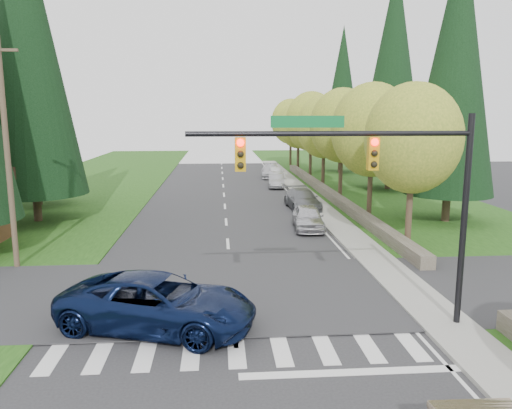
{
  "coord_description": "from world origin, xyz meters",
  "views": [
    {
      "loc": [
        -0.45,
        -10.22,
        6.75
      ],
      "look_at": [
        1.21,
        11.63,
        2.8
      ],
      "focal_mm": 35.0,
      "sensor_mm": 36.0,
      "label": 1
    }
  ],
  "objects": [
    {
      "name": "grass_east",
      "position": [
        13.0,
        20.0,
        0.03
      ],
      "size": [
        14.0,
        110.0,
        0.06
      ],
      "primitive_type": "cube",
      "color": "#1B4312",
      "rests_on": "ground"
    },
    {
      "name": "grass_west",
      "position": [
        -13.0,
        20.0,
        0.03
      ],
      "size": [
        14.0,
        110.0,
        0.06
      ],
      "primitive_type": "cube",
      "color": "#1B4312",
      "rests_on": "ground"
    },
    {
      "name": "cross_street",
      "position": [
        0.0,
        8.0,
        0.0
      ],
      "size": [
        120.0,
        8.0,
        0.1
      ],
      "primitive_type": "cube",
      "color": "#28282B",
      "rests_on": "ground"
    },
    {
      "name": "sidewalk_east",
      "position": [
        6.9,
        22.0,
        0.07
      ],
      "size": [
        1.8,
        80.0,
        0.13
      ],
      "primitive_type": "cube",
      "color": "gray",
      "rests_on": "ground"
    },
    {
      "name": "curb_east",
      "position": [
        6.05,
        22.0,
        0.07
      ],
      "size": [
        0.2,
        80.0,
        0.13
      ],
      "primitive_type": "cube",
      "color": "gray",
      "rests_on": "ground"
    },
    {
      "name": "stone_wall_north",
      "position": [
        8.6,
        30.0,
        0.35
      ],
      "size": [
        0.7,
        40.0,
        0.7
      ],
      "primitive_type": "cube",
      "color": "#4C4438",
      "rests_on": "ground"
    },
    {
      "name": "traffic_signal",
      "position": [
        4.37,
        4.5,
        4.98
      ],
      "size": [
        8.7,
        0.37,
        6.8
      ],
      "color": "black",
      "rests_on": "ground"
    },
    {
      "name": "utility_pole",
      "position": [
        -9.5,
        12.0,
        5.14
      ],
      "size": [
        1.6,
        0.24,
        10.0
      ],
      "color": "#473828",
      "rests_on": "ground"
    },
    {
      "name": "decid_tree_0",
      "position": [
        9.2,
        14.0,
        5.6
      ],
      "size": [
        4.8,
        4.8,
        8.37
      ],
      "color": "#38281C",
      "rests_on": "ground"
    },
    {
      "name": "decid_tree_1",
      "position": [
        9.3,
        21.0,
        5.8
      ],
      "size": [
        5.2,
        5.2,
        8.8
      ],
      "color": "#38281C",
      "rests_on": "ground"
    },
    {
      "name": "decid_tree_2",
      "position": [
        9.1,
        28.0,
        5.93
      ],
      "size": [
        5.0,
        5.0,
        8.82
      ],
      "color": "#38281C",
      "rests_on": "ground"
    },
    {
      "name": "decid_tree_3",
      "position": [
        9.2,
        35.0,
        5.66
      ],
      "size": [
        5.0,
        5.0,
        8.55
      ],
      "color": "#38281C",
      "rests_on": "ground"
    },
    {
      "name": "decid_tree_4",
      "position": [
        9.3,
        42.0,
        6.06
      ],
      "size": [
        5.4,
        5.4,
        9.18
      ],
      "color": "#38281C",
      "rests_on": "ground"
    },
    {
      "name": "decid_tree_5",
      "position": [
        9.1,
        49.0,
        5.53
      ],
      "size": [
        4.8,
        4.8,
        8.3
      ],
      "color": "#38281C",
      "rests_on": "ground"
    },
    {
      "name": "decid_tree_6",
      "position": [
        9.2,
        56.0,
        5.86
      ],
      "size": [
        5.2,
        5.2,
        8.86
      ],
      "color": "#38281C",
      "rests_on": "ground"
    },
    {
      "name": "conifer_w_c",
      "position": [
        -12.0,
        22.0,
        11.29
      ],
      "size": [
        6.46,
        6.46,
        20.8
      ],
      "color": "#38281C",
      "rests_on": "ground"
    },
    {
      "name": "conifer_w_e",
      "position": [
        -14.0,
        28.0,
        10.29
      ],
      "size": [
        5.78,
        5.78,
        18.8
      ],
      "color": "#38281C",
      "rests_on": "ground"
    },
    {
      "name": "conifer_e_a",
      "position": [
        14.0,
        20.0,
        9.79
      ],
      "size": [
        5.44,
        5.44,
        17.8
      ],
      "color": "#38281C",
      "rests_on": "ground"
    },
    {
      "name": "conifer_e_b",
      "position": [
        15.0,
        34.0,
        10.79
      ],
      "size": [
        6.12,
        6.12,
        19.8
      ],
      "color": "#38281C",
      "rests_on": "ground"
    },
    {
      "name": "conifer_e_c",
      "position": [
        14.0,
        48.0,
        9.29
      ],
      "size": [
        5.1,
        5.1,
        16.8
      ],
      "color": "#38281C",
      "rests_on": "ground"
    },
    {
      "name": "suv_navy",
      "position": [
        -2.42,
        5.0,
        0.87
      ],
      "size": [
        6.84,
        4.64,
        1.74
      ],
      "primitive_type": "imported",
      "rotation": [
        0.0,
        0.0,
        1.26
      ],
      "color": "#0B1537",
      "rests_on": "ground"
    },
    {
      "name": "parked_car_a",
      "position": [
        4.84,
        18.54,
        0.72
      ],
      "size": [
        2.02,
        4.36,
        1.44
      ],
      "primitive_type": "imported",
      "rotation": [
        0.0,
        0.0,
        -0.08
      ],
      "color": "#B7B7BC",
      "rests_on": "ground"
    },
    {
      "name": "parked_car_b",
      "position": [
        5.6,
        25.03,
        0.72
      ],
      "size": [
        2.32,
        5.08,
        1.44
      ],
      "primitive_type": "imported",
      "rotation": [
        0.0,
        0.0,
        0.06
      ],
      "color": "slate",
      "rests_on": "ground"
    },
    {
      "name": "parked_car_c",
      "position": [
        5.0,
        35.97,
        0.65
      ],
      "size": [
        1.84,
        4.11,
        1.31
      ],
      "primitive_type": "imported",
      "rotation": [
        0.0,
        0.0,
        -0.12
      ],
      "color": "#9F9FA3",
      "rests_on": "ground"
    },
    {
      "name": "parked_car_d",
      "position": [
        5.6,
        42.54,
        0.67
      ],
      "size": [
        1.9,
        4.05,
        1.34
      ],
      "primitive_type": "imported",
      "rotation": [
        0.0,
        0.0,
        0.08
      ],
      "color": "white",
      "rests_on": "ground"
    },
    {
      "name": "parked_car_e",
      "position": [
        5.26,
        43.47,
        0.72
      ],
      "size": [
        2.37,
        5.11,
        1.44
      ],
      "primitive_type": "imported",
      "rotation": [
        0.0,
        0.0,
        -0.07
      ],
      "color": "silver",
      "rests_on": "ground"
    }
  ]
}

